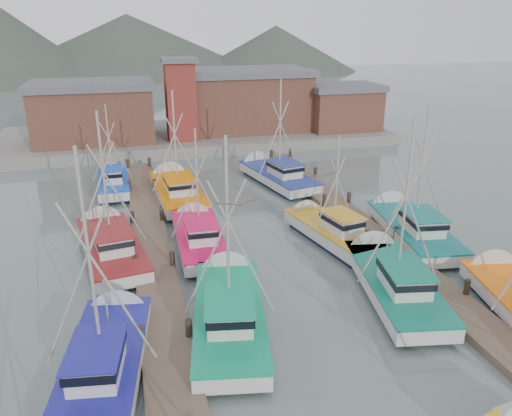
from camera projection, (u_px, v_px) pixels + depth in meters
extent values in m
plane|color=#50605C|center=(303.00, 302.00, 25.21)|extent=(260.00, 260.00, 0.00)
cube|color=brown|center=(156.00, 278.00, 27.09)|extent=(2.20, 46.00, 0.40)
cylinder|color=black|center=(143.00, 342.00, 21.33)|extent=(0.30, 0.30, 1.50)
cylinder|color=black|center=(136.00, 268.00, 27.66)|extent=(0.30, 0.30, 1.50)
cylinder|color=black|center=(133.00, 222.00, 34.00)|extent=(0.30, 0.30, 1.50)
cylinder|color=black|center=(130.00, 190.00, 40.33)|extent=(0.30, 0.30, 1.50)
cylinder|color=black|center=(128.00, 167.00, 46.66)|extent=(0.30, 0.30, 1.50)
cylinder|color=black|center=(189.00, 335.00, 21.81)|extent=(0.30, 0.30, 1.50)
cylinder|color=black|center=(173.00, 264.00, 28.14)|extent=(0.30, 0.30, 1.50)
cylinder|color=black|center=(162.00, 219.00, 34.47)|extent=(0.30, 0.30, 1.50)
cylinder|color=black|center=(155.00, 188.00, 40.81)|extent=(0.30, 0.30, 1.50)
cylinder|color=black|center=(150.00, 166.00, 47.14)|extent=(0.30, 0.30, 1.50)
cube|color=brown|center=(389.00, 250.00, 30.42)|extent=(2.20, 46.00, 0.40)
cylinder|color=black|center=(431.00, 298.00, 24.67)|extent=(0.30, 0.30, 1.50)
cylinder|color=black|center=(367.00, 241.00, 31.00)|extent=(0.30, 0.30, 1.50)
cylinder|color=black|center=(324.00, 204.00, 37.34)|extent=(0.30, 0.30, 1.50)
cylinder|color=black|center=(294.00, 177.00, 43.67)|extent=(0.30, 0.30, 1.50)
cylinder|color=black|center=(271.00, 157.00, 50.00)|extent=(0.30, 0.30, 1.50)
cylinder|color=black|center=(466.00, 293.00, 25.15)|extent=(0.30, 0.30, 1.50)
cylinder|color=black|center=(396.00, 238.00, 31.48)|extent=(0.30, 0.30, 1.50)
cylinder|color=black|center=(349.00, 202.00, 37.81)|extent=(0.30, 0.30, 1.50)
cylinder|color=black|center=(315.00, 176.00, 44.15)|extent=(0.30, 0.30, 1.50)
cylinder|color=black|center=(290.00, 156.00, 50.48)|extent=(0.30, 0.30, 1.50)
cube|color=gray|center=(196.00, 136.00, 58.47)|extent=(44.00, 16.00, 1.20)
cube|color=brown|center=(94.00, 115.00, 52.85)|extent=(12.00, 8.00, 5.50)
cube|color=slate|center=(91.00, 85.00, 51.76)|extent=(12.72, 8.48, 0.70)
cube|color=brown|center=(245.00, 102.00, 58.59)|extent=(14.00, 9.00, 6.20)
cube|color=slate|center=(245.00, 72.00, 57.38)|extent=(14.84, 9.54, 0.70)
cube|color=brown|center=(342.00, 110.00, 58.80)|extent=(8.00, 6.00, 4.50)
cube|color=slate|center=(343.00, 87.00, 57.89)|extent=(8.48, 6.36, 0.70)
cube|color=maroon|center=(181.00, 102.00, 52.75)|extent=(3.00, 3.00, 8.00)
cube|color=slate|center=(178.00, 61.00, 51.25)|extent=(3.60, 3.60, 0.50)
cone|color=#3E483C|center=(131.00, 70.00, 141.63)|extent=(140.00, 140.00, 30.00)
cone|color=#3E483C|center=(276.00, 70.00, 142.12)|extent=(90.00, 90.00, 24.00)
cube|color=black|center=(230.00, 328.00, 22.96)|extent=(4.09, 8.52, 0.70)
cube|color=silver|center=(229.00, 316.00, 22.73)|extent=(4.65, 9.68, 0.80)
cube|color=#0A9362|center=(229.00, 309.00, 22.60)|extent=(4.75, 9.79, 0.10)
cone|color=silver|center=(227.00, 271.00, 27.12)|extent=(3.05, 1.60, 2.90)
cube|color=silver|center=(230.00, 311.00, 21.36)|extent=(2.35, 3.08, 1.10)
cube|color=black|center=(229.00, 307.00, 21.27)|extent=(2.52, 3.38, 0.28)
cube|color=#0A9362|center=(229.00, 299.00, 21.15)|extent=(2.67, 3.58, 0.07)
cylinder|color=#A29D94|center=(227.00, 229.00, 21.01)|extent=(0.15, 0.15, 7.99)
cylinder|color=#A29D94|center=(214.00, 250.00, 21.29)|extent=(2.82, 0.61, 6.25)
cylinder|color=#A29D94|center=(242.00, 249.00, 21.38)|extent=(2.82, 0.61, 6.25)
cylinder|color=#A29D94|center=(228.00, 268.00, 23.73)|extent=(0.09, 0.09, 2.59)
cube|color=black|center=(394.00, 296.00, 25.67)|extent=(4.00, 8.35, 0.70)
cube|color=silver|center=(395.00, 285.00, 25.44)|extent=(4.55, 9.48, 0.80)
cube|color=#0E735A|center=(396.00, 278.00, 25.30)|extent=(4.65, 9.59, 0.10)
cone|color=silver|center=(369.00, 249.00, 29.73)|extent=(3.00, 1.59, 2.84)
cube|color=silver|center=(405.00, 278.00, 24.08)|extent=(2.30, 3.01, 1.10)
cube|color=black|center=(405.00, 274.00, 24.00)|extent=(2.46, 3.30, 0.28)
cube|color=#0E735A|center=(406.00, 267.00, 23.87)|extent=(2.61, 3.51, 0.07)
cylinder|color=#A29D94|center=(406.00, 202.00, 23.66)|extent=(0.15, 0.15, 8.31)
cylinder|color=#A29D94|center=(392.00, 221.00, 23.96)|extent=(2.93, 0.62, 6.49)
cylinder|color=#A29D94|center=(415.00, 221.00, 24.05)|extent=(2.93, 0.62, 6.49)
cylinder|color=#A29D94|center=(388.00, 243.00, 26.40)|extent=(0.09, 0.09, 2.54)
cube|color=black|center=(106.00, 379.00, 19.73)|extent=(3.56, 7.84, 0.70)
cube|color=silver|center=(104.00, 365.00, 19.50)|extent=(4.05, 8.91, 0.80)
cube|color=navy|center=(103.00, 357.00, 19.36)|extent=(4.14, 9.01, 0.10)
cone|color=silver|center=(121.00, 309.00, 23.55)|extent=(2.81, 1.49, 2.68)
cube|color=silver|center=(97.00, 362.00, 18.20)|extent=(2.10, 2.81, 1.10)
cube|color=black|center=(96.00, 357.00, 18.12)|extent=(2.25, 3.08, 0.28)
cube|color=navy|center=(95.00, 348.00, 18.00)|extent=(2.38, 3.27, 0.07)
cylinder|color=#A29D94|center=(90.00, 262.00, 17.72)|extent=(0.15, 0.15, 8.40)
cylinder|color=#A29D94|center=(76.00, 287.00, 18.00)|extent=(2.97, 0.54, 6.56)
cylinder|color=#A29D94|center=(109.00, 285.00, 18.12)|extent=(2.97, 0.54, 6.56)
cylinder|color=#A29D94|center=(107.00, 308.00, 20.37)|extent=(0.09, 0.09, 2.58)
cone|color=silver|center=(486.00, 269.00, 27.36)|extent=(3.04, 1.63, 2.89)
cube|color=black|center=(200.00, 249.00, 30.96)|extent=(2.51, 7.25, 0.70)
cube|color=silver|center=(199.00, 239.00, 30.73)|extent=(2.85, 8.23, 0.80)
cube|color=#E50D51|center=(199.00, 233.00, 30.60)|extent=(2.93, 8.32, 0.10)
cone|color=silver|center=(192.00, 217.00, 34.50)|extent=(2.58, 1.16, 2.56)
cube|color=silver|center=(201.00, 231.00, 29.50)|extent=(1.71, 2.49, 1.10)
cube|color=black|center=(201.00, 227.00, 29.42)|extent=(1.82, 2.74, 0.28)
cube|color=#E50D51|center=(200.00, 222.00, 29.29)|extent=(1.93, 2.90, 0.07)
cylinder|color=#A29D94|center=(197.00, 183.00, 29.30)|extent=(0.12, 0.12, 6.49)
cylinder|color=#A29D94|center=(189.00, 196.00, 29.45)|extent=(2.32, 0.14, 5.07)
cylinder|color=#A29D94|center=(206.00, 195.00, 29.68)|extent=(2.32, 0.14, 5.07)
cylinder|color=#A29D94|center=(195.00, 207.00, 31.50)|extent=(0.07, 0.07, 2.28)
cube|color=black|center=(332.00, 241.00, 31.98)|extent=(3.60, 7.21, 0.70)
cube|color=silver|center=(332.00, 232.00, 31.75)|extent=(4.09, 8.19, 0.80)
cube|color=gold|center=(333.00, 226.00, 31.61)|extent=(4.18, 8.29, 0.10)
cone|color=silver|center=(300.00, 214.00, 35.08)|extent=(2.62, 1.57, 2.45)
cube|color=silver|center=(342.00, 223.00, 30.62)|extent=(2.03, 2.62, 1.10)
cube|color=black|center=(342.00, 220.00, 30.54)|extent=(2.17, 2.88, 0.28)
cube|color=gold|center=(342.00, 214.00, 30.42)|extent=(2.31, 3.05, 0.07)
cylinder|color=#A29D94|center=(337.00, 183.00, 30.45)|extent=(0.13, 0.13, 5.82)
cylinder|color=#A29D94|center=(329.00, 195.00, 30.48)|extent=(2.06, 0.50, 4.56)
cylinder|color=#A29D94|center=(343.00, 193.00, 30.90)|extent=(2.06, 0.50, 4.56)
cylinder|color=#A29D94|center=(321.00, 202.00, 32.36)|extent=(0.08, 0.08, 2.19)
cube|color=black|center=(113.00, 258.00, 29.75)|extent=(3.91, 8.39, 0.70)
cube|color=silver|center=(111.00, 248.00, 29.52)|extent=(4.44, 9.53, 0.80)
cube|color=maroon|center=(111.00, 242.00, 29.39)|extent=(4.54, 9.64, 0.10)
cone|color=silver|center=(101.00, 223.00, 33.49)|extent=(3.00, 1.55, 2.86)
cube|color=silver|center=(113.00, 240.00, 28.25)|extent=(2.27, 3.02, 1.10)
cube|color=black|center=(112.00, 237.00, 28.17)|extent=(2.44, 3.31, 0.28)
cube|color=maroon|center=(112.00, 231.00, 28.04)|extent=(2.58, 3.51, 0.07)
cylinder|color=#A29D94|center=(104.00, 180.00, 27.86)|extent=(0.16, 0.16, 7.72)
cylinder|color=#A29D94|center=(94.00, 197.00, 27.94)|extent=(2.74, 0.55, 6.04)
cylinder|color=#A29D94|center=(117.00, 194.00, 28.42)|extent=(2.74, 0.55, 6.04)
cylinder|color=#A29D94|center=(104.00, 214.00, 30.37)|extent=(0.09, 0.09, 2.75)
cube|color=black|center=(412.00, 239.00, 32.28)|extent=(3.77, 8.38, 0.70)
cube|color=silver|center=(413.00, 230.00, 32.05)|extent=(4.29, 9.52, 0.80)
cube|color=#106D6B|center=(414.00, 225.00, 31.92)|extent=(4.39, 9.62, 0.10)
cone|color=silver|center=(387.00, 207.00, 36.37)|extent=(3.03, 1.50, 2.90)
cube|color=silver|center=(422.00, 223.00, 30.69)|extent=(2.24, 2.99, 1.10)
cube|color=black|center=(423.00, 219.00, 30.61)|extent=(2.40, 3.28, 0.28)
cube|color=#106D6B|center=(423.00, 214.00, 30.48)|extent=(2.55, 3.48, 0.07)
cylinder|color=#A29D94|center=(422.00, 167.00, 30.38)|extent=(0.15, 0.15, 7.68)
cylinder|color=#A29D94|center=(411.00, 182.00, 30.64)|extent=(2.73, 0.49, 6.00)
cylinder|color=#A29D94|center=(430.00, 181.00, 30.77)|extent=(2.73, 0.49, 6.00)
cylinder|color=#A29D94|center=(406.00, 198.00, 33.02)|extent=(0.09, 0.09, 2.69)
cube|color=black|center=(178.00, 200.00, 39.38)|extent=(3.22, 8.61, 0.70)
cube|color=silver|center=(178.00, 192.00, 39.15)|extent=(3.66, 9.78, 0.80)
cube|color=orange|center=(177.00, 187.00, 39.02)|extent=(3.76, 9.88, 0.10)
cone|color=silver|center=(168.00, 177.00, 43.49)|extent=(3.06, 1.27, 3.01)
cube|color=silver|center=(179.00, 185.00, 37.79)|extent=(2.10, 2.99, 1.10)
cube|color=black|center=(179.00, 182.00, 37.71)|extent=(2.24, 3.28, 0.28)
cube|color=orange|center=(179.00, 177.00, 37.58)|extent=(2.38, 3.48, 0.07)
cylinder|color=#A29D94|center=(175.00, 141.00, 37.52)|extent=(0.14, 0.14, 7.47)
cylinder|color=#A29D94|center=(167.00, 153.00, 37.65)|extent=(2.68, 0.25, 5.84)
cylinder|color=#A29D94|center=(184.00, 151.00, 38.01)|extent=(2.68, 0.25, 5.84)
cylinder|color=#A29D94|center=(173.00, 167.00, 40.13)|extent=(0.08, 0.08, 2.68)
cube|color=black|center=(278.00, 184.00, 43.28)|extent=(4.30, 8.60, 0.70)
cube|color=silver|center=(278.00, 176.00, 43.05)|extent=(4.89, 9.77, 0.80)
cube|color=navy|center=(278.00, 172.00, 42.91)|extent=(5.00, 9.88, 0.10)
cone|color=silver|center=(254.00, 165.00, 47.01)|extent=(3.08, 1.67, 2.92)
cube|color=silver|center=(285.00, 169.00, 41.78)|extent=(2.42, 3.13, 1.10)
cube|color=black|center=(285.00, 166.00, 41.69)|extent=(2.60, 3.43, 0.28)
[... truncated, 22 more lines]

